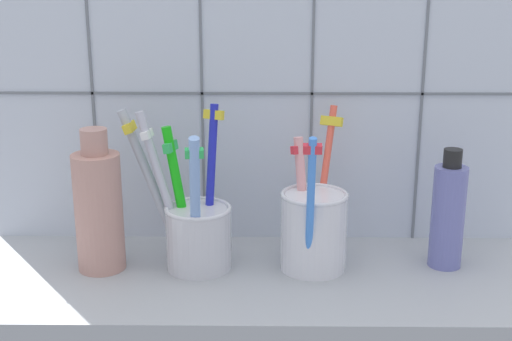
# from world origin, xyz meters

# --- Properties ---
(counter_slab) EXTENTS (0.64, 0.22, 0.02)m
(counter_slab) POSITION_xyz_m (0.00, 0.00, 0.01)
(counter_slab) COLOR #9EA3A8
(counter_slab) RESTS_ON ground
(tile_wall_back) EXTENTS (0.64, 0.02, 0.45)m
(tile_wall_back) POSITION_xyz_m (0.00, 0.12, 0.22)
(tile_wall_back) COLOR silver
(tile_wall_back) RESTS_ON ground
(toothbrush_cup_left) EXTENTS (0.12, 0.10, 0.18)m
(toothbrush_cup_left) POSITION_xyz_m (-0.07, 0.02, 0.07)
(toothbrush_cup_left) COLOR silver
(toothbrush_cup_left) RESTS_ON counter_slab
(toothbrush_cup_right) EXTENTS (0.07, 0.13, 0.17)m
(toothbrush_cup_right) POSITION_xyz_m (0.06, 0.02, 0.07)
(toothbrush_cup_right) COLOR white
(toothbrush_cup_right) RESTS_ON counter_slab
(ceramic_vase) EXTENTS (0.05, 0.05, 0.16)m
(ceramic_vase) POSITION_xyz_m (-0.17, 0.02, 0.09)
(ceramic_vase) COLOR tan
(ceramic_vase) RESTS_ON counter_slab
(soap_bottle) EXTENTS (0.04, 0.04, 0.13)m
(soap_bottle) POSITION_xyz_m (0.21, 0.03, 0.08)
(soap_bottle) COLOR #6A6EB5
(soap_bottle) RESTS_ON counter_slab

